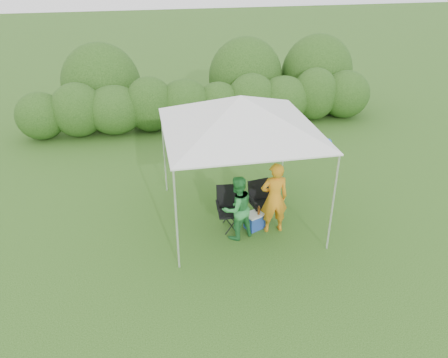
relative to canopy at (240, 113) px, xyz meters
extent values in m
plane|color=#35601E|center=(0.00, -0.50, -2.46)|extent=(70.00, 70.00, 0.00)
ellipsoid|color=#2C5219|center=(-5.02, 5.50, -1.71)|extent=(1.50, 1.28, 1.50)
cylinder|color=#382616|center=(-5.02, 5.50, -2.31)|extent=(0.12, 0.12, 0.30)
ellipsoid|color=#2C5219|center=(-3.91, 5.50, -1.60)|extent=(1.65, 1.40, 1.73)
cylinder|color=#382616|center=(-3.91, 5.50, -2.31)|extent=(0.12, 0.12, 0.30)
ellipsoid|color=#2C5219|center=(-2.79, 5.50, -1.67)|extent=(1.80, 1.53, 1.57)
cylinder|color=#382616|center=(-2.79, 5.50, -2.31)|extent=(0.12, 0.12, 0.30)
ellipsoid|color=#2C5219|center=(-1.67, 5.50, -1.56)|extent=(1.58, 1.34, 1.80)
cylinder|color=#382616|center=(-1.67, 5.50, -2.31)|extent=(0.12, 0.12, 0.30)
ellipsoid|color=#2C5219|center=(-0.56, 5.50, -1.64)|extent=(1.73, 1.47, 1.65)
cylinder|color=#382616|center=(-0.56, 5.50, -2.31)|extent=(0.12, 0.12, 0.30)
ellipsoid|color=#2C5219|center=(0.56, 5.50, -1.71)|extent=(1.50, 1.28, 1.50)
cylinder|color=#382616|center=(0.56, 5.50, -2.31)|extent=(0.12, 0.12, 0.30)
ellipsoid|color=#2C5219|center=(1.67, 5.50, -1.60)|extent=(1.65, 1.40, 1.73)
cylinder|color=#382616|center=(1.67, 5.50, -2.31)|extent=(0.12, 0.12, 0.30)
ellipsoid|color=#2C5219|center=(2.79, 5.50, -1.67)|extent=(1.80, 1.53, 1.57)
cylinder|color=#382616|center=(2.79, 5.50, -2.31)|extent=(0.12, 0.12, 0.30)
ellipsoid|color=#2C5219|center=(3.91, 5.50, -1.56)|extent=(1.57, 1.34, 1.80)
cylinder|color=#382616|center=(3.91, 5.50, -2.31)|extent=(0.12, 0.12, 0.30)
ellipsoid|color=#2C5219|center=(5.02, 5.50, -1.64)|extent=(1.72, 1.47, 1.65)
cylinder|color=#382616|center=(5.02, 5.50, -2.31)|extent=(0.12, 0.12, 0.30)
cylinder|color=silver|center=(-1.50, -1.50, -1.41)|extent=(0.04, 0.04, 2.10)
cylinder|color=silver|center=(1.50, -1.50, -1.41)|extent=(0.04, 0.04, 2.10)
cylinder|color=silver|center=(-1.50, 1.50, -1.41)|extent=(0.04, 0.04, 2.10)
cylinder|color=silver|center=(1.50, 1.50, -1.41)|extent=(0.04, 0.04, 2.10)
cube|color=white|center=(0.00, 0.00, -0.35)|extent=(3.10, 3.10, 0.03)
pyramid|color=white|center=(0.00, 0.00, 0.02)|extent=(3.10, 3.10, 0.70)
cube|color=black|center=(0.49, -0.18, -2.08)|extent=(0.54, 0.51, 0.05)
cube|color=black|center=(0.46, 0.02, -1.82)|extent=(0.49, 0.21, 0.46)
cube|color=black|center=(0.25, -0.22, -1.91)|extent=(0.11, 0.41, 0.03)
cube|color=black|center=(0.74, -0.14, -1.91)|extent=(0.11, 0.41, 0.03)
cylinder|color=black|center=(0.32, -0.42, -2.27)|extent=(0.02, 0.02, 0.39)
cylinder|color=black|center=(0.72, -0.35, -2.27)|extent=(0.02, 0.02, 0.39)
cylinder|color=black|center=(0.26, -0.02, -2.27)|extent=(0.02, 0.02, 0.39)
cylinder|color=black|center=(0.66, 0.05, -2.27)|extent=(0.02, 0.02, 0.39)
cube|color=black|center=(-0.28, -0.43, -2.04)|extent=(0.55, 0.51, 0.05)
cube|color=black|center=(-0.26, -0.21, -1.76)|extent=(0.53, 0.18, 0.50)
cube|color=black|center=(-0.55, -0.41, -1.86)|extent=(0.08, 0.44, 0.03)
cube|color=black|center=(-0.01, -0.45, -1.86)|extent=(0.08, 0.44, 0.03)
cylinder|color=black|center=(-0.51, -0.63, -2.25)|extent=(0.02, 0.02, 0.42)
cylinder|color=black|center=(-0.08, -0.66, -2.25)|extent=(0.02, 0.02, 0.42)
cylinder|color=black|center=(-0.48, -0.19, -2.25)|extent=(0.02, 0.02, 0.42)
cylinder|color=black|center=(-0.05, -0.22, -2.25)|extent=(0.02, 0.02, 0.42)
imported|color=orange|center=(0.60, -0.66, -1.66)|extent=(0.59, 0.39, 1.61)
imported|color=#2C873E|center=(-0.20, -0.74, -1.76)|extent=(0.83, 0.74, 1.41)
cube|color=#2345A1|center=(0.26, -0.50, -2.30)|extent=(0.49, 0.43, 0.33)
cube|color=silver|center=(0.26, -0.50, -2.12)|extent=(0.52, 0.46, 0.03)
cylinder|color=#592D0C|center=(0.32, -0.54, -2.00)|extent=(0.06, 0.06, 0.21)
cone|color=yellow|center=(3.21, 3.42, -2.31)|extent=(0.36, 0.36, 0.30)
sphere|color=blue|center=(3.51, 3.22, -2.34)|extent=(0.24, 0.24, 0.24)
camera|label=1|loc=(-1.92, -8.07, 3.03)|focal=35.00mm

